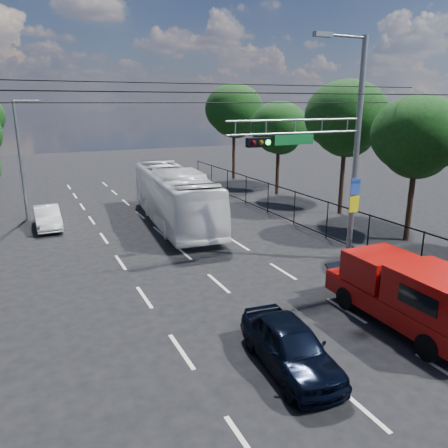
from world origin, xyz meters
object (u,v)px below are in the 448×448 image
white_bus (175,196)px  white_van (47,217)px  red_pickup (411,293)px  signal_mast (334,144)px  navy_hatchback (290,346)px

white_bus → white_van: bearing=169.1°
red_pickup → white_van: 19.52m
signal_mast → white_bus: 10.73m
white_bus → white_van: white_bus is taller
white_bus → white_van: size_ratio=3.06×
white_van → navy_hatchback: bearing=-74.7°
red_pickup → white_bus: 15.26m
white_van → signal_mast: bearing=-46.8°
signal_mast → navy_hatchback: bearing=-134.7°
signal_mast → white_van: signal_mast is taller
red_pickup → navy_hatchback: (-4.66, -0.29, -0.49)m
signal_mast → red_pickup: (-1.26, -5.70, -4.09)m
white_bus → navy_hatchback: bearing=-92.5°
navy_hatchback → white_bus: (2.06, 15.32, 0.95)m
signal_mast → white_bus: bearing=112.5°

